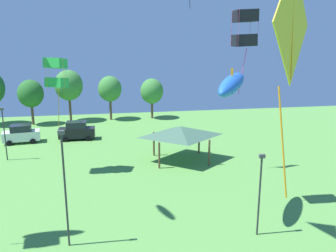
{
  "coord_description": "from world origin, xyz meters",
  "views": [
    {
      "loc": [
        -1.14,
        1.28,
        12.23
      ],
      "look_at": [
        1.36,
        15.75,
        8.58
      ],
      "focal_mm": 38.0,
      "sensor_mm": 36.0,
      "label": 1
    }
  ],
  "objects_px": {
    "treeline_tree_5": "(152,91)",
    "light_post_3": "(65,184)",
    "parked_car_leftmost": "(21,134)",
    "parked_car_second_from_left": "(77,131)",
    "light_post_0": "(260,190)",
    "treeline_tree_3": "(69,85)",
    "kite_flying_9": "(232,84)",
    "kite_flying_7": "(56,73)",
    "kite_flying_1": "(245,28)",
    "treeline_tree_4": "(110,89)",
    "light_post_2": "(4,131)",
    "park_pavilion": "(181,131)",
    "treeline_tree_2": "(31,94)",
    "kite_flying_8": "(292,30)"
  },
  "relations": [
    {
      "from": "treeline_tree_5",
      "to": "light_post_3",
      "type": "bearing_deg",
      "value": -105.48
    },
    {
      "from": "parked_car_leftmost",
      "to": "parked_car_second_from_left",
      "type": "bearing_deg",
      "value": -5.26
    },
    {
      "from": "light_post_0",
      "to": "treeline_tree_5",
      "type": "height_order",
      "value": "treeline_tree_5"
    },
    {
      "from": "parked_car_leftmost",
      "to": "parked_car_second_from_left",
      "type": "distance_m",
      "value": 6.46
    },
    {
      "from": "treeline_tree_3",
      "to": "treeline_tree_5",
      "type": "relative_size",
      "value": 1.24
    },
    {
      "from": "parked_car_second_from_left",
      "to": "parked_car_leftmost",
      "type": "bearing_deg",
      "value": -177.04
    },
    {
      "from": "kite_flying_9",
      "to": "kite_flying_7",
      "type": "bearing_deg",
      "value": 139.01
    },
    {
      "from": "kite_flying_1",
      "to": "treeline_tree_3",
      "type": "height_order",
      "value": "kite_flying_1"
    },
    {
      "from": "kite_flying_1",
      "to": "light_post_3",
      "type": "distance_m",
      "value": 15.14
    },
    {
      "from": "kite_flying_1",
      "to": "treeline_tree_4",
      "type": "distance_m",
      "value": 33.19
    },
    {
      "from": "parked_car_leftmost",
      "to": "kite_flying_7",
      "type": "bearing_deg",
      "value": -68.95
    },
    {
      "from": "light_post_3",
      "to": "treeline_tree_4",
      "type": "relative_size",
      "value": 1.08
    },
    {
      "from": "parked_car_leftmost",
      "to": "light_post_2",
      "type": "distance_m",
      "value": 6.64
    },
    {
      "from": "treeline_tree_4",
      "to": "light_post_2",
      "type": "bearing_deg",
      "value": -122.29
    },
    {
      "from": "park_pavilion",
      "to": "treeline_tree_5",
      "type": "xyz_separation_m",
      "value": [
        -0.34,
        20.12,
        1.17
      ]
    },
    {
      "from": "treeline_tree_2",
      "to": "treeline_tree_4",
      "type": "bearing_deg",
      "value": 7.11
    },
    {
      "from": "kite_flying_9",
      "to": "park_pavilion",
      "type": "height_order",
      "value": "kite_flying_9"
    },
    {
      "from": "kite_flying_1",
      "to": "kite_flying_9",
      "type": "bearing_deg",
      "value": -130.9
    },
    {
      "from": "kite_flying_1",
      "to": "kite_flying_8",
      "type": "relative_size",
      "value": 0.86
    },
    {
      "from": "kite_flying_7",
      "to": "park_pavilion",
      "type": "height_order",
      "value": "kite_flying_7"
    },
    {
      "from": "kite_flying_7",
      "to": "light_post_0",
      "type": "bearing_deg",
      "value": -44.75
    },
    {
      "from": "kite_flying_8",
      "to": "treeline_tree_2",
      "type": "height_order",
      "value": "kite_flying_8"
    },
    {
      "from": "light_post_0",
      "to": "light_post_3",
      "type": "height_order",
      "value": "light_post_3"
    },
    {
      "from": "parked_car_leftmost",
      "to": "parked_car_second_from_left",
      "type": "height_order",
      "value": "parked_car_second_from_left"
    },
    {
      "from": "parked_car_leftmost",
      "to": "treeline_tree_5",
      "type": "distance_m",
      "value": 20.46
    },
    {
      "from": "kite_flying_8",
      "to": "treeline_tree_3",
      "type": "height_order",
      "value": "kite_flying_8"
    },
    {
      "from": "kite_flying_8",
      "to": "kite_flying_9",
      "type": "height_order",
      "value": "kite_flying_8"
    },
    {
      "from": "light_post_0",
      "to": "kite_flying_1",
      "type": "bearing_deg",
      "value": 88.66
    },
    {
      "from": "kite_flying_1",
      "to": "treeline_tree_5",
      "type": "relative_size",
      "value": 0.9
    },
    {
      "from": "light_post_2",
      "to": "treeline_tree_2",
      "type": "xyz_separation_m",
      "value": [
        -0.33,
        15.78,
        1.39
      ]
    },
    {
      "from": "treeline_tree_5",
      "to": "kite_flying_9",
      "type": "bearing_deg",
      "value": -88.02
    },
    {
      "from": "kite_flying_1",
      "to": "treeline_tree_2",
      "type": "height_order",
      "value": "kite_flying_1"
    },
    {
      "from": "light_post_3",
      "to": "treeline_tree_2",
      "type": "distance_m",
      "value": 33.88
    },
    {
      "from": "kite_flying_9",
      "to": "treeline_tree_3",
      "type": "relative_size",
      "value": 0.64
    },
    {
      "from": "light_post_0",
      "to": "light_post_2",
      "type": "height_order",
      "value": "light_post_2"
    },
    {
      "from": "light_post_2",
      "to": "treeline_tree_2",
      "type": "distance_m",
      "value": 15.85
    },
    {
      "from": "kite_flying_1",
      "to": "kite_flying_7",
      "type": "bearing_deg",
      "value": 145.73
    },
    {
      "from": "light_post_0",
      "to": "treeline_tree_2",
      "type": "bearing_deg",
      "value": 120.52
    },
    {
      "from": "kite_flying_9",
      "to": "treeline_tree_2",
      "type": "height_order",
      "value": "kite_flying_9"
    },
    {
      "from": "kite_flying_9",
      "to": "light_post_2",
      "type": "relative_size",
      "value": 0.89
    },
    {
      "from": "light_post_2",
      "to": "treeline_tree_3",
      "type": "bearing_deg",
      "value": 74.13
    },
    {
      "from": "kite_flying_9",
      "to": "parked_car_second_from_left",
      "type": "height_order",
      "value": "kite_flying_9"
    },
    {
      "from": "kite_flying_9",
      "to": "light_post_0",
      "type": "bearing_deg",
      "value": -66.39
    },
    {
      "from": "kite_flying_7",
      "to": "treeline_tree_2",
      "type": "relative_size",
      "value": 0.94
    },
    {
      "from": "light_post_0",
      "to": "parked_car_leftmost",
      "type": "bearing_deg",
      "value": 128.73
    },
    {
      "from": "light_post_0",
      "to": "treeline_tree_2",
      "type": "relative_size",
      "value": 0.83
    },
    {
      "from": "kite_flying_9",
      "to": "light_post_0",
      "type": "relative_size",
      "value": 0.91
    },
    {
      "from": "kite_flying_9",
      "to": "treeline_tree_2",
      "type": "relative_size",
      "value": 0.75
    },
    {
      "from": "kite_flying_1",
      "to": "parked_car_second_from_left",
      "type": "bearing_deg",
      "value": 122.63
    },
    {
      "from": "parked_car_leftmost",
      "to": "light_post_2",
      "type": "relative_size",
      "value": 0.8
    }
  ]
}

